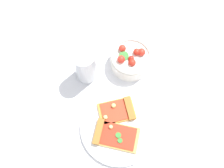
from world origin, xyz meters
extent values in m
plane|color=silver|center=(0.00, 0.00, 0.00)|extent=(2.40, 2.40, 0.00)
cylinder|color=white|center=(0.02, -0.03, 0.01)|extent=(0.24, 0.24, 0.01)
cube|color=gold|center=(0.00, -0.07, 0.02)|extent=(0.13, 0.11, 0.01)
cube|color=#A36B2D|center=(-0.04, -0.06, 0.02)|extent=(0.04, 0.08, 0.02)
cube|color=red|center=(0.00, -0.07, 0.02)|extent=(0.11, 0.09, 0.00)
sphere|color=#EAD172|center=(0.00, -0.09, 0.03)|extent=(0.01, 0.01, 0.01)
sphere|color=#F2D87F|center=(0.04, -0.08, 0.03)|extent=(0.01, 0.01, 0.01)
cube|color=#E5B256|center=(0.04, -0.01, 0.02)|extent=(0.15, 0.15, 0.01)
cube|color=#A36B2D|center=(0.08, -0.05, 0.02)|extent=(0.07, 0.07, 0.02)
cube|color=#B22D19|center=(0.04, -0.01, 0.02)|extent=(0.13, 0.13, 0.00)
cylinder|color=#388433|center=(0.04, 0.01, 0.03)|extent=(0.01, 0.01, 0.00)
cylinder|color=#388433|center=(0.04, -0.01, 0.03)|extent=(0.02, 0.02, 0.00)
sphere|color=#F2D87F|center=(0.04, -0.04, 0.03)|extent=(0.01, 0.01, 0.01)
cylinder|color=white|center=(-0.14, -0.19, 0.03)|extent=(0.13, 0.13, 0.05)
torus|color=white|center=(-0.14, -0.19, 0.05)|extent=(0.13, 0.13, 0.01)
sphere|color=red|center=(-0.13, -0.19, 0.06)|extent=(0.02, 0.02, 0.02)
sphere|color=red|center=(-0.12, -0.17, 0.06)|extent=(0.02, 0.02, 0.02)
sphere|color=red|center=(-0.17, -0.18, 0.06)|extent=(0.03, 0.03, 0.03)
sphere|color=red|center=(-0.10, -0.20, 0.06)|extent=(0.02, 0.02, 0.02)
sphere|color=red|center=(-0.12, -0.23, 0.06)|extent=(0.02, 0.02, 0.02)
sphere|color=red|center=(-0.16, -0.19, 0.06)|extent=(0.02, 0.02, 0.02)
cylinder|color=#388433|center=(-0.11, -0.21, 0.06)|extent=(0.04, 0.04, 0.01)
cylinder|color=silver|center=(0.01, -0.24, 0.07)|extent=(0.07, 0.07, 0.14)
cylinder|color=black|center=(0.01, -0.24, 0.05)|extent=(0.06, 0.06, 0.09)
cube|color=white|center=(-0.01, -0.24, 0.08)|extent=(0.03, 0.03, 0.02)
cube|color=white|center=(0.00, -0.23, 0.09)|extent=(0.02, 0.02, 0.02)
camera|label=1|loc=(0.12, 0.09, 0.79)|focal=40.61mm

